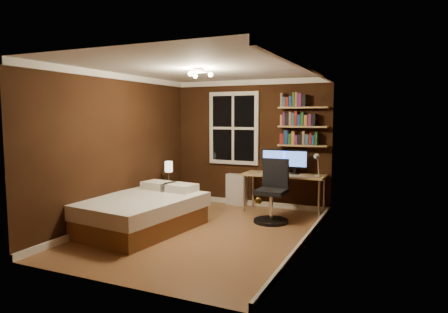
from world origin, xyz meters
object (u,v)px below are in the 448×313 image
at_px(bed, 142,213).
at_px(bedside_lamp, 169,173).
at_px(radiator, 237,190).
at_px(nightstand, 169,197).
at_px(desk, 284,177).
at_px(monitor_right, 295,162).
at_px(office_chair, 272,198).
at_px(desk_lamp, 317,164).
at_px(monitor_left, 274,161).

bearing_deg(bed, bedside_lamp, 110.70).
relative_size(bed, radiator, 3.29).
bearing_deg(nightstand, desk, 29.63).
height_order(bed, monitor_right, monitor_right).
xyz_separation_m(nightstand, office_chair, (2.07, -0.03, 0.16)).
bearing_deg(desk_lamp, nightstand, -166.46).
distance_m(radiator, desk_lamp, 1.79).
bearing_deg(monitor_right, bed, -131.52).
bearing_deg(desk_lamp, monitor_left, 170.15).
relative_size(bedside_lamp, radiator, 0.69).
height_order(bedside_lamp, monitor_right, monitor_right).
relative_size(nightstand, monitor_left, 1.04).
xyz_separation_m(monitor_right, office_chair, (-0.18, -0.83, -0.53)).
xyz_separation_m(radiator, desk, (1.04, -0.19, 0.34)).
bearing_deg(bedside_lamp, desk_lamp, 13.54).
xyz_separation_m(desk, monitor_left, (-0.22, 0.08, 0.29)).
distance_m(radiator, desk, 1.11).
bearing_deg(desk, bed, -129.66).
distance_m(desk, office_chair, 0.79).
distance_m(bed, radiator, 2.37).
bearing_deg(nightstand, desk_lamp, 24.00).
height_order(nightstand, desk_lamp, desk_lamp).
height_order(bed, monitor_left, monitor_left).
bearing_deg(bedside_lamp, desk, 19.18).
bearing_deg(desk_lamp, bedside_lamp, -166.46).
bearing_deg(nightstand, bed, -65.49).
xyz_separation_m(bed, monitor_left, (1.50, 2.15, 0.67)).
xyz_separation_m(bedside_lamp, monitor_right, (2.25, 0.79, 0.23)).
xyz_separation_m(nightstand, radiator, (1.03, 0.91, 0.07)).
bearing_deg(bedside_lamp, bed, -75.95).
relative_size(nightstand, monitor_right, 1.04).
bearing_deg(monitor_right, office_chair, -102.09).
bearing_deg(monitor_left, bedside_lamp, -156.69).
bearing_deg(desk, office_chair, -89.45).
relative_size(radiator, office_chair, 0.59).
bearing_deg(desk, monitor_right, 22.41).
xyz_separation_m(bedside_lamp, monitor_left, (1.84, 0.79, 0.23)).
xyz_separation_m(bedside_lamp, desk_lamp, (2.69, 0.65, 0.22)).
distance_m(monitor_left, desk_lamp, 0.86).
xyz_separation_m(radiator, monitor_left, (0.81, -0.12, 0.63)).
height_order(nightstand, monitor_right, monitor_right).
bearing_deg(bedside_lamp, radiator, 41.49).
relative_size(monitor_left, desk_lamp, 1.10).
distance_m(desk, desk_lamp, 0.69).
relative_size(radiator, desk, 0.42).
distance_m(bedside_lamp, desk, 2.19).
distance_m(bed, monitor_right, 2.95).
bearing_deg(radiator, nightstand, -138.51).
distance_m(monitor_left, office_chair, 1.01).
bearing_deg(bed, monitor_right, 55.13).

